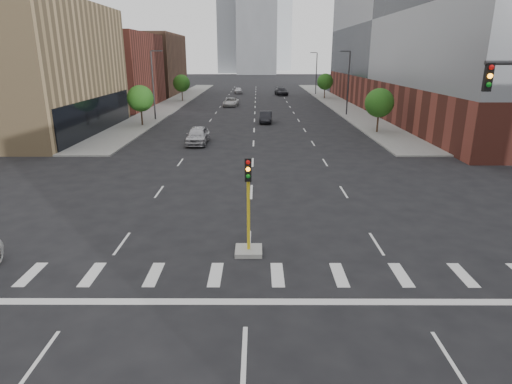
{
  "coord_description": "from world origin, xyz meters",
  "views": [
    {
      "loc": [
        0.38,
        -8.43,
        8.46
      ],
      "look_at": [
        0.33,
        10.16,
        2.5
      ],
      "focal_mm": 30.0,
      "sensor_mm": 36.0,
      "label": 1
    }
  ],
  "objects_px": {
    "median_traffic_signal": "(249,233)",
    "car_mid_right": "(266,117)",
    "car_distant": "(238,90)",
    "car_near_left": "(198,135)",
    "car_far_left": "(231,102)",
    "car_deep_right": "(281,91)"
  },
  "relations": [
    {
      "from": "median_traffic_signal",
      "to": "car_far_left",
      "type": "xyz_separation_m",
      "value": [
        -4.2,
        57.99,
        -0.27
      ]
    },
    {
      "from": "car_far_left",
      "to": "car_distant",
      "type": "relative_size",
      "value": 1.19
    },
    {
      "from": "median_traffic_signal",
      "to": "car_near_left",
      "type": "height_order",
      "value": "median_traffic_signal"
    },
    {
      "from": "car_mid_right",
      "to": "car_distant",
      "type": "xyz_separation_m",
      "value": [
        -5.54,
        44.58,
        0.0
      ]
    },
    {
      "from": "median_traffic_signal",
      "to": "car_far_left",
      "type": "bearing_deg",
      "value": 94.14
    },
    {
      "from": "car_distant",
      "to": "car_near_left",
      "type": "bearing_deg",
      "value": -98.41
    },
    {
      "from": "car_mid_right",
      "to": "car_far_left",
      "type": "relative_size",
      "value": 0.87
    },
    {
      "from": "car_near_left",
      "to": "median_traffic_signal",
      "type": "bearing_deg",
      "value": -76.32
    },
    {
      "from": "car_mid_right",
      "to": "car_deep_right",
      "type": "height_order",
      "value": "car_deep_right"
    },
    {
      "from": "car_near_left",
      "to": "car_mid_right",
      "type": "relative_size",
      "value": 1.15
    },
    {
      "from": "car_mid_right",
      "to": "car_deep_right",
      "type": "bearing_deg",
      "value": 87.02
    },
    {
      "from": "median_traffic_signal",
      "to": "car_distant",
      "type": "bearing_deg",
      "value": 92.77
    },
    {
      "from": "car_far_left",
      "to": "car_deep_right",
      "type": "distance_m",
      "value": 23.37
    },
    {
      "from": "car_far_left",
      "to": "car_near_left",
      "type": "bearing_deg",
      "value": -87.74
    },
    {
      "from": "median_traffic_signal",
      "to": "car_mid_right",
      "type": "distance_m",
      "value": 38.97
    },
    {
      "from": "car_near_left",
      "to": "car_distant",
      "type": "xyz_separation_m",
      "value": [
        1.53,
        58.75,
        -0.13
      ]
    },
    {
      "from": "median_traffic_signal",
      "to": "car_deep_right",
      "type": "xyz_separation_m",
      "value": [
        5.67,
        79.18,
        -0.14
      ]
    },
    {
      "from": "car_mid_right",
      "to": "car_distant",
      "type": "distance_m",
      "value": 44.92
    },
    {
      "from": "car_far_left",
      "to": "car_distant",
      "type": "distance_m",
      "value": 25.53
    },
    {
      "from": "median_traffic_signal",
      "to": "car_far_left",
      "type": "height_order",
      "value": "median_traffic_signal"
    },
    {
      "from": "car_deep_right",
      "to": "car_near_left",
      "type": "bearing_deg",
      "value": -109.23
    },
    {
      "from": "car_far_left",
      "to": "car_deep_right",
      "type": "xyz_separation_m",
      "value": [
        9.87,
        21.19,
        0.13
      ]
    }
  ]
}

